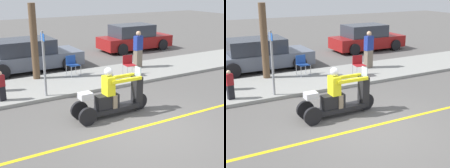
# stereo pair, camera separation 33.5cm
# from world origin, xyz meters

# --- Properties ---
(ground_plane) EXTENTS (60.00, 60.00, 0.00)m
(ground_plane) POSITION_xyz_m (0.00, 0.00, 0.00)
(ground_plane) COLOR #565451
(lane_stripe) EXTENTS (24.00, 0.12, 0.01)m
(lane_stripe) POSITION_xyz_m (-0.43, 0.00, 0.00)
(lane_stripe) COLOR gold
(lane_stripe) RESTS_ON ground
(sidewalk_strip) EXTENTS (28.00, 2.80, 0.12)m
(sidewalk_strip) POSITION_xyz_m (0.00, 4.60, 0.06)
(sidewalk_strip) COLOR gray
(sidewalk_strip) RESTS_ON ground
(motorcycle_trike) EXTENTS (2.44, 0.66, 1.49)m
(motorcycle_trike) POSITION_xyz_m (-0.42, 1.11, 0.54)
(motorcycle_trike) COLOR black
(motorcycle_trike) RESTS_ON ground
(spectator_with_child) EXTENTS (0.43, 0.31, 1.66)m
(spectator_with_child) POSITION_xyz_m (3.21, 5.04, 0.92)
(spectator_with_child) COLOR #726656
(spectator_with_child) RESTS_ON sidewalk_strip
(spectator_near_curb) EXTENTS (0.26, 0.20, 0.99)m
(spectator_near_curb) POSITION_xyz_m (-3.05, 3.71, 0.60)
(spectator_near_curb) COLOR black
(spectator_near_curb) RESTS_ON sidewalk_strip
(folding_chair_set_back) EXTENTS (0.51, 0.51, 0.82)m
(folding_chair_set_back) POSITION_xyz_m (0.12, 5.34, 0.62)
(folding_chair_set_back) COLOR #A5A8AD
(folding_chair_set_back) RESTS_ON sidewalk_strip
(folding_chair_curbside) EXTENTS (0.51, 0.51, 0.82)m
(folding_chair_curbside) POSITION_xyz_m (2.16, 4.18, 0.62)
(folding_chair_curbside) COLOR #A5A8AD
(folding_chair_curbside) RESTS_ON sidewalk_strip
(parked_car_lot_center) EXTENTS (4.52, 2.10, 1.43)m
(parked_car_lot_center) POSITION_xyz_m (-1.07, 7.51, 0.68)
(parked_car_lot_center) COLOR slate
(parked_car_lot_center) RESTS_ON ground
(parked_car_lot_far) EXTENTS (4.33, 1.97, 1.51)m
(parked_car_lot_far) POSITION_xyz_m (5.62, 8.94, 0.71)
(parked_car_lot_far) COLOR maroon
(parked_car_lot_far) RESTS_ON ground
(tree_trunk) EXTENTS (0.28, 0.28, 2.96)m
(tree_trunk) POSITION_xyz_m (-1.32, 5.63, 1.60)
(tree_trunk) COLOR brown
(tree_trunk) RESTS_ON sidewalk_strip
(street_sign) EXTENTS (0.08, 0.36, 2.20)m
(street_sign) POSITION_xyz_m (-1.66, 3.45, 1.32)
(street_sign) COLOR gray
(street_sign) RESTS_ON sidewalk_strip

